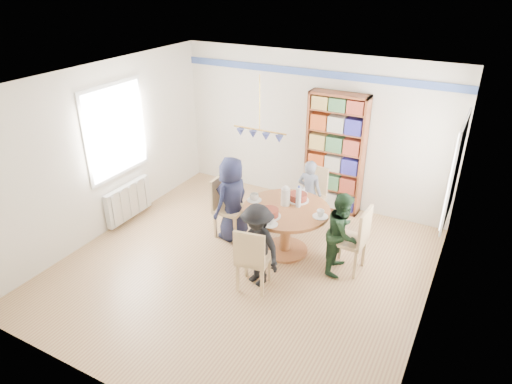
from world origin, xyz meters
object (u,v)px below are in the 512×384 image
Objects in this scene: radiator at (129,201)px; bookshelf at (335,154)px; person_far at (309,193)px; person_near at (257,245)px; chair_left at (225,204)px; chair_near at (252,257)px; dining_table at (286,219)px; person_right at (342,233)px; chair_right at (355,237)px; chair_far at (312,192)px; person_left at (232,199)px.

bookshelf reaches higher than radiator.
person_near is at bearing 93.40° from person_far.
bookshelf is at bearing 53.98° from chair_left.
dining_table is at bearing 89.98° from chair_near.
person_right is at bearing 136.51° from person_far.
chair_right reaches higher than dining_table.
chair_far is at bearing 44.75° from chair_left.
radiator is 3.87m from chair_right.
radiator is 0.73× the size of person_left.
chair_far is 0.84× the size of person_far.
person_left is 1.13× the size of person_right.
chair_left reaches higher than radiator.
person_right is (1.96, -0.05, 0.06)m from chair_left.
dining_table is 1.11× the size of person_far.
person_left is at bearing -7.46° from chair_left.
bookshelf reaches higher than chair_left.
bookshelf is at bearing 76.29° from chair_far.
chair_far is at bearing 90.19° from dining_table.
person_far reaches higher than dining_table.
person_far is 1.80m from person_near.
person_far is (2.78, 1.29, 0.23)m from radiator.
chair_near is at bearing 134.55° from person_right.
chair_right is 1.99m from person_left.
chair_left is 0.48× the size of bookshelf.
chair_left is 1.96m from person_right.
bookshelf is (0.16, 2.55, 0.43)m from person_near.
chair_near is 1.98m from person_far.
chair_left is at bearing 84.47° from person_right.
chair_left reaches higher than chair_near.
radiator is 0.99× the size of chair_right.
dining_table is 1.06m from chair_far.
chair_far is at bearing 149.12° from person_left.
person_far is (-1.06, 0.91, 0.03)m from chair_right.
person_right is 0.58× the size of bookshelf.
chair_far is at bearing 90.08° from chair_near.
person_right is at bearing -3.21° from dining_table.
radiator is at bearing -167.69° from chair_left.
bookshelf is (-0.92, 1.66, 0.48)m from chair_right.
person_near is at bearing 95.15° from chair_near.
person_near is at bearing -91.05° from dining_table.
person_far is (0.00, 0.92, 0.03)m from dining_table.
chair_near is 0.19m from person_near.
person_near reaches higher than chair_far.
radiator is at bearing -69.38° from person_left.
dining_table is 0.95× the size of person_left.
bookshelf is (0.15, 1.67, 0.48)m from dining_table.
chair_near is at bearing -13.92° from radiator.
chair_right is 1.40m from person_far.
chair_right is at bearing -74.52° from person_right.
chair_far reaches higher than radiator.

